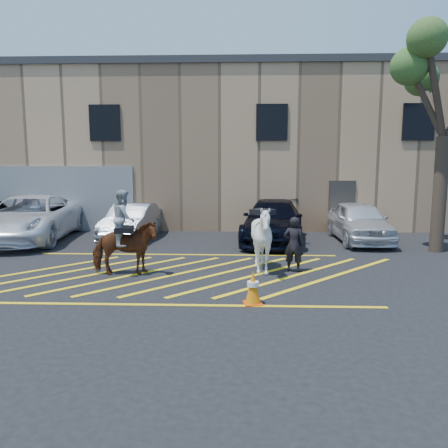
{
  "coord_description": "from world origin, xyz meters",
  "views": [
    {
      "loc": [
        1.68,
        -11.57,
        2.98
      ],
      "look_at": [
        1.26,
        0.2,
        1.3
      ],
      "focal_mm": 35.0,
      "sensor_mm": 36.0,
      "label": 1
    }
  ],
  "objects_px": {
    "car_silver_sedan": "(132,222)",
    "car_blue_suv": "(273,221)",
    "handler": "(294,244)",
    "traffic_cone": "(253,287)",
    "saddled_white": "(262,238)",
    "car_white_suv": "(359,221)",
    "mounted_bay": "(124,241)",
    "car_white_pickup": "(30,218)",
    "tree": "(448,76)"
  },
  "relations": [
    {
      "from": "car_silver_sedan",
      "to": "car_blue_suv",
      "type": "xyz_separation_m",
      "value": [
        5.45,
        -0.19,
        0.08
      ]
    },
    {
      "from": "handler",
      "to": "traffic_cone",
      "type": "xyz_separation_m",
      "value": [
        -1.19,
        -2.81,
        -0.39
      ]
    },
    {
      "from": "handler",
      "to": "saddled_white",
      "type": "xyz_separation_m",
      "value": [
        -0.86,
        -0.09,
        0.18
      ]
    },
    {
      "from": "car_white_suv",
      "to": "mounted_bay",
      "type": "bearing_deg",
      "value": -145.17
    },
    {
      "from": "car_white_suv",
      "to": "traffic_cone",
      "type": "distance_m",
      "value": 8.63
    },
    {
      "from": "car_white_pickup",
      "to": "handler",
      "type": "bearing_deg",
      "value": -30.92
    },
    {
      "from": "traffic_cone",
      "to": "mounted_bay",
      "type": "bearing_deg",
      "value": 145.51
    },
    {
      "from": "handler",
      "to": "mounted_bay",
      "type": "height_order",
      "value": "mounted_bay"
    },
    {
      "from": "car_white_suv",
      "to": "handler",
      "type": "distance_m",
      "value": 5.6
    },
    {
      "from": "car_white_suv",
      "to": "saddled_white",
      "type": "height_order",
      "value": "saddled_white"
    },
    {
      "from": "car_white_pickup",
      "to": "car_blue_suv",
      "type": "relative_size",
      "value": 1.16
    },
    {
      "from": "car_blue_suv",
      "to": "traffic_cone",
      "type": "relative_size",
      "value": 7.25
    },
    {
      "from": "car_white_pickup",
      "to": "mounted_bay",
      "type": "height_order",
      "value": "mounted_bay"
    },
    {
      "from": "car_white_pickup",
      "to": "traffic_cone",
      "type": "xyz_separation_m",
      "value": [
        8.27,
        -7.25,
        -0.49
      ]
    },
    {
      "from": "car_white_pickup",
      "to": "mounted_bay",
      "type": "relative_size",
      "value": 2.71
    },
    {
      "from": "car_blue_suv",
      "to": "car_white_suv",
      "type": "bearing_deg",
      "value": 8.63
    },
    {
      "from": "car_silver_sedan",
      "to": "car_white_suv",
      "type": "relative_size",
      "value": 0.94
    },
    {
      "from": "tree",
      "to": "car_blue_suv",
      "type": "bearing_deg",
      "value": 161.74
    },
    {
      "from": "saddled_white",
      "to": "car_white_pickup",
      "type": "bearing_deg",
      "value": 152.22
    },
    {
      "from": "traffic_cone",
      "to": "saddled_white",
      "type": "bearing_deg",
      "value": 83.04
    },
    {
      "from": "traffic_cone",
      "to": "tree",
      "type": "xyz_separation_m",
      "value": [
        6.3,
        5.7,
        5.33
      ]
    },
    {
      "from": "car_blue_suv",
      "to": "mounted_bay",
      "type": "xyz_separation_m",
      "value": [
        -4.3,
        -5.18,
        0.15
      ]
    },
    {
      "from": "handler",
      "to": "saddled_white",
      "type": "height_order",
      "value": "saddled_white"
    },
    {
      "from": "car_blue_suv",
      "to": "car_white_pickup",
      "type": "bearing_deg",
      "value": -171.26
    },
    {
      "from": "car_white_pickup",
      "to": "car_white_suv",
      "type": "xyz_separation_m",
      "value": [
        12.48,
        0.28,
        -0.1
      ]
    },
    {
      "from": "car_silver_sedan",
      "to": "handler",
      "type": "relative_size",
      "value": 2.74
    },
    {
      "from": "handler",
      "to": "traffic_cone",
      "type": "distance_m",
      "value": 3.07
    },
    {
      "from": "handler",
      "to": "traffic_cone",
      "type": "relative_size",
      "value": 2.08
    },
    {
      "from": "car_white_pickup",
      "to": "traffic_cone",
      "type": "distance_m",
      "value": 11.01
    },
    {
      "from": "car_white_pickup",
      "to": "car_white_suv",
      "type": "distance_m",
      "value": 12.49
    },
    {
      "from": "car_white_suv",
      "to": "traffic_cone",
      "type": "relative_size",
      "value": 6.08
    },
    {
      "from": "car_white_pickup",
      "to": "handler",
      "type": "height_order",
      "value": "car_white_pickup"
    },
    {
      "from": "car_silver_sedan",
      "to": "tree",
      "type": "distance_m",
      "value": 12.03
    },
    {
      "from": "car_white_pickup",
      "to": "saddled_white",
      "type": "relative_size",
      "value": 2.73
    },
    {
      "from": "saddled_white",
      "to": "tree",
      "type": "bearing_deg",
      "value": 26.62
    },
    {
      "from": "car_silver_sedan",
      "to": "car_blue_suv",
      "type": "relative_size",
      "value": 0.78
    },
    {
      "from": "handler",
      "to": "saddled_white",
      "type": "bearing_deg",
      "value": 20.31
    },
    {
      "from": "mounted_bay",
      "to": "car_silver_sedan",
      "type": "bearing_deg",
      "value": 102.07
    },
    {
      "from": "car_blue_suv",
      "to": "saddled_white",
      "type": "relative_size",
      "value": 2.35
    },
    {
      "from": "car_silver_sedan",
      "to": "car_blue_suv",
      "type": "bearing_deg",
      "value": 0.46
    },
    {
      "from": "saddled_white",
      "to": "traffic_cone",
      "type": "relative_size",
      "value": 3.09
    },
    {
      "from": "car_white_pickup",
      "to": "car_blue_suv",
      "type": "distance_m",
      "value": 9.26
    },
    {
      "from": "tree",
      "to": "handler",
      "type": "bearing_deg",
      "value": -150.43
    },
    {
      "from": "car_silver_sedan",
      "to": "traffic_cone",
      "type": "relative_size",
      "value": 5.69
    },
    {
      "from": "car_blue_suv",
      "to": "saddled_white",
      "type": "xyz_separation_m",
      "value": [
        -0.65,
        -4.74,
        0.17
      ]
    },
    {
      "from": "car_silver_sedan",
      "to": "saddled_white",
      "type": "bearing_deg",
      "value": -43.34
    },
    {
      "from": "car_silver_sedan",
      "to": "mounted_bay",
      "type": "relative_size",
      "value": 1.83
    },
    {
      "from": "mounted_bay",
      "to": "saddled_white",
      "type": "xyz_separation_m",
      "value": [
        3.65,
        0.44,
        0.02
      ]
    },
    {
      "from": "mounted_bay",
      "to": "car_blue_suv",
      "type": "bearing_deg",
      "value": 50.3
    },
    {
      "from": "car_white_pickup",
      "to": "traffic_cone",
      "type": "relative_size",
      "value": 8.42
    }
  ]
}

